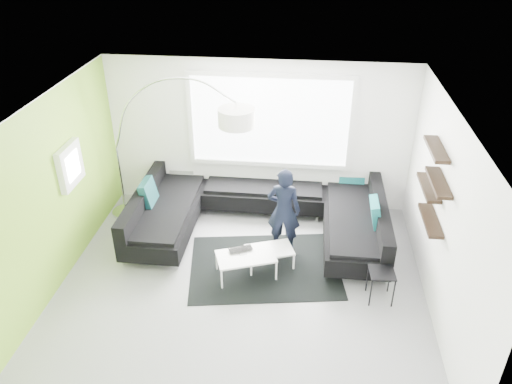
# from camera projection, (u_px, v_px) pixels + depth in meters

# --- Properties ---
(ground) EXTENTS (5.50, 5.50, 0.00)m
(ground) POSITION_uv_depth(u_px,v_px,m) (241.00, 285.00, 7.61)
(ground) COLOR gray
(ground) RESTS_ON ground
(room_shell) EXTENTS (5.54, 5.04, 2.82)m
(room_shell) POSITION_uv_depth(u_px,v_px,m) (244.00, 175.00, 6.88)
(room_shell) COLOR white
(room_shell) RESTS_ON ground
(sectional_sofa) EXTENTS (4.27, 2.65, 0.92)m
(sectional_sofa) POSITION_uv_depth(u_px,v_px,m) (259.00, 212.00, 8.68)
(sectional_sofa) COLOR black
(sectional_sofa) RESTS_ON ground
(rug) EXTENTS (2.60, 2.06, 0.01)m
(rug) POSITION_uv_depth(u_px,v_px,m) (265.00, 266.00, 8.00)
(rug) COLOR black
(rug) RESTS_ON ground
(coffee_table) EXTENTS (1.31, 1.02, 0.38)m
(coffee_table) POSITION_uv_depth(u_px,v_px,m) (258.00, 261.00, 7.84)
(coffee_table) COLOR white
(coffee_table) RESTS_ON ground
(arc_lamp) EXTENTS (2.71, 1.53, 2.72)m
(arc_lamp) POSITION_uv_depth(u_px,v_px,m) (116.00, 147.00, 8.72)
(arc_lamp) COLOR silver
(arc_lamp) RESTS_ON ground
(side_table) EXTENTS (0.38, 0.38, 0.49)m
(side_table) POSITION_uv_depth(u_px,v_px,m) (380.00, 285.00, 7.24)
(side_table) COLOR black
(side_table) RESTS_ON ground
(person) EXTENTS (0.60, 0.44, 1.50)m
(person) POSITION_uv_depth(u_px,v_px,m) (284.00, 210.00, 8.07)
(person) COLOR black
(person) RESTS_ON ground
(laptop) EXTENTS (0.55, 0.51, 0.03)m
(laptop) POSITION_uv_depth(u_px,v_px,m) (242.00, 251.00, 7.71)
(laptop) COLOR black
(laptop) RESTS_ON coffee_table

